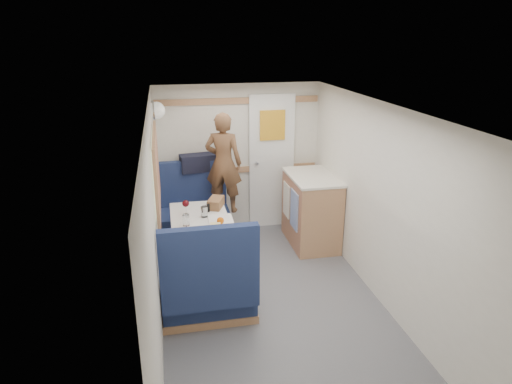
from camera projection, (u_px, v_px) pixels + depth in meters
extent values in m
plane|color=#515156|center=(278.00, 318.00, 4.43)|extent=(4.50, 4.50, 0.00)
plane|color=silver|center=(282.00, 112.00, 3.76)|extent=(4.50, 4.50, 0.00)
cube|color=silver|center=(239.00, 159.00, 6.17)|extent=(2.20, 0.02, 2.00)
cube|color=silver|center=(155.00, 233.00, 3.89)|extent=(0.02, 4.50, 2.00)
cube|color=silver|center=(393.00, 214.00, 4.30)|extent=(0.02, 4.50, 2.00)
cube|color=#9D6347|center=(239.00, 170.00, 6.21)|extent=(2.15, 0.02, 0.08)
cube|color=#9D6347|center=(238.00, 101.00, 5.90)|extent=(2.15, 0.02, 0.08)
cube|color=#B1BDA1|center=(156.00, 172.00, 4.73)|extent=(0.04, 1.30, 0.72)
cube|color=white|center=(272.00, 162.00, 6.25)|extent=(0.62, 0.04, 1.86)
cube|color=gold|center=(272.00, 125.00, 6.05)|extent=(0.34, 0.03, 0.40)
cylinder|color=silver|center=(257.00, 163.00, 6.16)|extent=(0.04, 0.10, 0.04)
cube|color=white|center=(199.00, 218.00, 5.00)|extent=(0.62, 0.92, 0.04)
cylinder|color=silver|center=(201.00, 246.00, 5.11)|extent=(0.08, 0.08, 0.66)
cylinder|color=silver|center=(202.00, 273.00, 5.22)|extent=(0.36, 0.36, 0.03)
cube|color=#17284A|center=(196.00, 228.00, 5.89)|extent=(0.88, 0.50, 0.45)
cube|color=#17284A|center=(193.00, 190.00, 6.01)|extent=(0.88, 0.10, 0.80)
cube|color=#9D6347|center=(196.00, 241.00, 5.96)|extent=(0.90, 0.52, 0.08)
cube|color=#17284A|center=(208.00, 294.00, 4.41)|extent=(0.88, 0.50, 0.45)
cube|color=#17284A|center=(210.00, 269.00, 4.01)|extent=(0.88, 0.10, 0.80)
cube|color=#9D6347|center=(209.00, 310.00, 4.48)|extent=(0.90, 0.52, 0.08)
cube|color=#9D6347|center=(192.00, 173.00, 5.97)|extent=(0.90, 0.14, 0.04)
sphere|color=white|center=(156.00, 110.00, 5.36)|extent=(0.20, 0.20, 0.20)
cube|color=#9D6347|center=(311.00, 211.00, 5.86)|extent=(0.54, 0.90, 0.90)
cube|color=silver|center=(312.00, 177.00, 5.71)|extent=(0.56, 0.92, 0.03)
cube|color=#5972B2|center=(294.00, 210.00, 5.61)|extent=(0.01, 0.30, 0.48)
cube|color=silver|center=(287.00, 200.00, 5.94)|extent=(0.01, 0.28, 0.44)
imported|color=brown|center=(223.00, 163.00, 5.66)|extent=(0.54, 0.45, 1.27)
cube|color=black|center=(198.00, 163.00, 5.95)|extent=(0.48, 0.28, 0.22)
cube|color=white|center=(221.00, 221.00, 4.84)|extent=(0.27, 0.34, 0.02)
sphere|color=orange|center=(220.00, 221.00, 4.72)|extent=(0.07, 0.07, 0.07)
cube|color=#F6DF8E|center=(215.00, 225.00, 4.66)|extent=(0.11, 0.07, 0.04)
cylinder|color=white|center=(186.00, 214.00, 5.03)|extent=(0.06, 0.06, 0.01)
cylinder|color=white|center=(186.00, 210.00, 5.01)|extent=(0.01, 0.01, 0.10)
sphere|color=#42070D|center=(186.00, 203.00, 4.98)|extent=(0.08, 0.08, 0.08)
cylinder|color=white|center=(186.00, 220.00, 4.72)|extent=(0.07, 0.07, 0.12)
cylinder|color=white|center=(204.00, 212.00, 4.95)|extent=(0.07, 0.07, 0.12)
cylinder|color=#944E15|center=(217.00, 207.00, 5.12)|extent=(0.06, 0.06, 0.09)
cylinder|color=black|center=(208.00, 208.00, 5.09)|extent=(0.03, 0.03, 0.09)
cube|color=olive|center=(216.00, 203.00, 5.21)|extent=(0.23, 0.30, 0.11)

